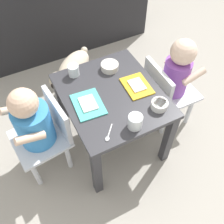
{
  "coord_description": "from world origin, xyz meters",
  "views": [
    {
      "loc": [
        -0.42,
        -0.82,
        1.44
      ],
      "look_at": [
        0.0,
        0.0,
        0.29
      ],
      "focal_mm": 41.34,
      "sensor_mm": 36.0,
      "label": 1
    }
  ],
  "objects_px": {
    "dining_table": "(112,104)",
    "food_tray_left": "(88,104)",
    "seated_child_right": "(175,75)",
    "dog": "(72,70)",
    "water_cup_right": "(74,71)",
    "food_tray_right": "(137,86)",
    "cereal_bowl_right_side": "(159,105)",
    "water_cup_left": "(134,123)",
    "seated_child_left": "(36,124)",
    "spoon_by_left_tray": "(109,134)",
    "veggie_bowl_far": "(110,66)"
  },
  "relations": [
    {
      "from": "dog",
      "to": "cereal_bowl_right_side",
      "type": "bearing_deg",
      "value": -73.23
    },
    {
      "from": "seated_child_right",
      "to": "water_cup_right",
      "type": "xyz_separation_m",
      "value": [
        -0.54,
        0.22,
        0.08
      ]
    },
    {
      "from": "veggie_bowl_far",
      "to": "spoon_by_left_tray",
      "type": "height_order",
      "value": "veggie_bowl_far"
    },
    {
      "from": "dog",
      "to": "water_cup_left",
      "type": "height_order",
      "value": "water_cup_left"
    },
    {
      "from": "dining_table",
      "to": "seated_child_right",
      "type": "distance_m",
      "value": 0.41
    },
    {
      "from": "water_cup_left",
      "to": "water_cup_right",
      "type": "bearing_deg",
      "value": 104.4
    },
    {
      "from": "seated_child_right",
      "to": "water_cup_right",
      "type": "bearing_deg",
      "value": 157.24
    },
    {
      "from": "water_cup_right",
      "to": "spoon_by_left_tray",
      "type": "bearing_deg",
      "value": -91.04
    },
    {
      "from": "water_cup_right",
      "to": "cereal_bowl_right_side",
      "type": "distance_m",
      "value": 0.51
    },
    {
      "from": "food_tray_left",
      "to": "veggie_bowl_far",
      "type": "xyz_separation_m",
      "value": [
        0.22,
        0.19,
        0.01
      ]
    },
    {
      "from": "seated_child_left",
      "to": "water_cup_left",
      "type": "distance_m",
      "value": 0.5
    },
    {
      "from": "dining_table",
      "to": "food_tray_left",
      "type": "height_order",
      "value": "food_tray_left"
    },
    {
      "from": "food_tray_left",
      "to": "veggie_bowl_far",
      "type": "distance_m",
      "value": 0.29
    },
    {
      "from": "dining_table",
      "to": "veggie_bowl_far",
      "type": "relative_size",
      "value": 5.84
    },
    {
      "from": "dining_table",
      "to": "dog",
      "type": "height_order",
      "value": "dining_table"
    },
    {
      "from": "seated_child_left",
      "to": "food_tray_right",
      "type": "height_order",
      "value": "seated_child_left"
    },
    {
      "from": "seated_child_right",
      "to": "water_cup_left",
      "type": "xyz_separation_m",
      "value": [
        -0.42,
        -0.24,
        0.08
      ]
    },
    {
      "from": "spoon_by_left_tray",
      "to": "seated_child_left",
      "type": "bearing_deg",
      "value": 137.62
    },
    {
      "from": "seated_child_right",
      "to": "spoon_by_left_tray",
      "type": "distance_m",
      "value": 0.59
    },
    {
      "from": "dog",
      "to": "cereal_bowl_right_side",
      "type": "relative_size",
      "value": 4.77
    },
    {
      "from": "dining_table",
      "to": "seated_child_left",
      "type": "distance_m",
      "value": 0.42
    },
    {
      "from": "dog",
      "to": "dining_table",
      "type": "bearing_deg",
      "value": -84.63
    },
    {
      "from": "dining_table",
      "to": "food_tray_right",
      "type": "distance_m",
      "value": 0.17
    },
    {
      "from": "seated_child_left",
      "to": "water_cup_right",
      "type": "relative_size",
      "value": 9.88
    },
    {
      "from": "water_cup_right",
      "to": "veggie_bowl_far",
      "type": "height_order",
      "value": "water_cup_right"
    },
    {
      "from": "water_cup_left",
      "to": "seated_child_right",
      "type": "bearing_deg",
      "value": 29.53
    },
    {
      "from": "food_tray_right",
      "to": "seated_child_right",
      "type": "bearing_deg",
      "value": 3.11
    },
    {
      "from": "seated_child_right",
      "to": "food_tray_right",
      "type": "relative_size",
      "value": 3.5
    },
    {
      "from": "food_tray_right",
      "to": "spoon_by_left_tray",
      "type": "height_order",
      "value": "food_tray_right"
    },
    {
      "from": "seated_child_right",
      "to": "dining_table",
      "type": "bearing_deg",
      "value": -179.95
    },
    {
      "from": "dining_table",
      "to": "dog",
      "type": "relative_size",
      "value": 1.47
    },
    {
      "from": "seated_child_left",
      "to": "cereal_bowl_right_side",
      "type": "relative_size",
      "value": 7.58
    },
    {
      "from": "seated_child_left",
      "to": "veggie_bowl_far",
      "type": "distance_m",
      "value": 0.51
    },
    {
      "from": "dog",
      "to": "seated_child_left",
      "type": "bearing_deg",
      "value": -126.29
    },
    {
      "from": "seated_child_left",
      "to": "cereal_bowl_right_side",
      "type": "height_order",
      "value": "seated_child_left"
    },
    {
      "from": "cereal_bowl_right_side",
      "to": "spoon_by_left_tray",
      "type": "distance_m",
      "value": 0.3
    },
    {
      "from": "cereal_bowl_right_side",
      "to": "dog",
      "type": "bearing_deg",
      "value": 106.77
    },
    {
      "from": "water_cup_left",
      "to": "cereal_bowl_right_side",
      "type": "distance_m",
      "value": 0.18
    },
    {
      "from": "dog",
      "to": "veggie_bowl_far",
      "type": "bearing_deg",
      "value": -70.51
    },
    {
      "from": "seated_child_right",
      "to": "food_tray_right",
      "type": "height_order",
      "value": "seated_child_right"
    },
    {
      "from": "cereal_bowl_right_side",
      "to": "seated_child_left",
      "type": "bearing_deg",
      "value": 158.8
    },
    {
      "from": "water_cup_right",
      "to": "dining_table",
      "type": "bearing_deg",
      "value": -61.31
    },
    {
      "from": "dog",
      "to": "water_cup_left",
      "type": "relative_size",
      "value": 5.47
    },
    {
      "from": "dog",
      "to": "water_cup_right",
      "type": "bearing_deg",
      "value": -103.51
    },
    {
      "from": "seated_child_right",
      "to": "water_cup_left",
      "type": "distance_m",
      "value": 0.49
    },
    {
      "from": "seated_child_right",
      "to": "food_tray_left",
      "type": "distance_m",
      "value": 0.56
    },
    {
      "from": "seated_child_right",
      "to": "dog",
      "type": "height_order",
      "value": "seated_child_right"
    },
    {
      "from": "dog",
      "to": "food_tray_left",
      "type": "xyz_separation_m",
      "value": [
        -0.09,
        -0.54,
        0.25
      ]
    },
    {
      "from": "water_cup_left",
      "to": "dining_table",
      "type": "bearing_deg",
      "value": 88.84
    },
    {
      "from": "seated_child_right",
      "to": "food_tray_left",
      "type": "relative_size",
      "value": 3.2
    }
  ]
}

